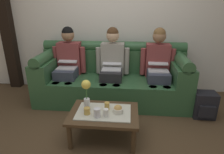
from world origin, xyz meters
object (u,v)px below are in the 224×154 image
object	(u,v)px
couch	(112,79)
cup_far_left	(97,113)
flower_vase	(86,92)
cup_near_left	(107,106)
person_middle	(112,63)
person_left	(68,61)
snack_bowl	(118,109)
backpack_right	(204,105)
person_right	(158,64)
cup_far_center	(87,111)
coffee_table	(104,115)
cup_near_right	(106,113)

from	to	relation	value
couch	cup_far_left	xyz separation A→B (m)	(-0.06, -1.19, 0.05)
flower_vase	cup_near_left	bearing A→B (deg)	2.72
person_middle	cup_far_left	distance (m)	1.21
person_left	snack_bowl	world-z (taller)	person_left
flower_vase	cup_near_left	xyz separation A→B (m)	(0.24, 0.01, -0.18)
person_left	cup_far_left	distance (m)	1.39
couch	backpack_right	xyz separation A→B (m)	(1.38, -0.46, -0.18)
couch	person_right	distance (m)	0.80
person_right	cup_far_center	xyz separation A→B (m)	(-0.93, -1.13, -0.26)
flower_vase	backpack_right	size ratio (longest dim) A/B	0.99
couch	person_right	bearing A→B (deg)	-0.36
person_right	cup_near_left	distance (m)	1.26
couch	flower_vase	world-z (taller)	couch
snack_bowl	cup_far_left	world-z (taller)	cup_far_left
coffee_table	snack_bowl	xyz separation A→B (m)	(0.17, -0.01, 0.09)
person_right	flower_vase	size ratio (longest dim) A/B	3.25
snack_bowl	cup_near_left	xyz separation A→B (m)	(-0.14, 0.06, 0.01)
person_right	coffee_table	bearing A→B (deg)	-125.01
backpack_right	cup_near_right	bearing A→B (deg)	-152.24
coffee_table	flower_vase	distance (m)	0.36
couch	cup_near_left	world-z (taller)	couch
cup_near_left	flower_vase	bearing A→B (deg)	-177.28
person_middle	coffee_table	size ratio (longest dim) A/B	1.50
cup_near_right	cup_far_left	xyz separation A→B (m)	(-0.10, -0.02, 0.00)
flower_vase	couch	bearing A→B (deg)	78.51
person_right	snack_bowl	size ratio (longest dim) A/B	10.07
person_left	backpack_right	world-z (taller)	person_left
flower_vase	cup_near_right	distance (m)	0.34
couch	person_right	xyz separation A→B (m)	(0.74, -0.00, 0.29)
cup_far_center	cup_far_left	size ratio (longest dim) A/B	0.77
cup_far_center	cup_far_left	distance (m)	0.14
person_right	coffee_table	xyz separation A→B (m)	(-0.74, -1.06, -0.35)
snack_bowl	cup_near_left	size ratio (longest dim) A/B	1.29
cup_far_left	snack_bowl	bearing A→B (deg)	26.73
person_right	backpack_right	xyz separation A→B (m)	(0.64, -0.45, -0.47)
coffee_table	backpack_right	distance (m)	1.52
person_left	cup_near_left	xyz separation A→B (m)	(0.78, -1.01, -0.25)
cup_far_center	backpack_right	world-z (taller)	cup_far_center
couch	person_right	world-z (taller)	person_right
snack_bowl	cup_far_left	size ratio (longest dim) A/B	1.18
person_middle	cup_near_left	distance (m)	1.04
person_left	cup_far_center	world-z (taller)	person_left
cup_far_left	couch	bearing A→B (deg)	87.21
person_left	cup_far_center	size ratio (longest dim) A/B	15.35
coffee_table	flower_vase	xyz separation A→B (m)	(-0.21, 0.04, 0.28)
cup_near_left	couch	bearing A→B (deg)	91.87
flower_vase	cup_far_center	distance (m)	0.22
person_left	backpack_right	bearing A→B (deg)	-12.05
person_middle	flower_vase	xyz separation A→B (m)	(-0.21, -1.02, -0.07)
person_left	snack_bowl	size ratio (longest dim) A/B	10.07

